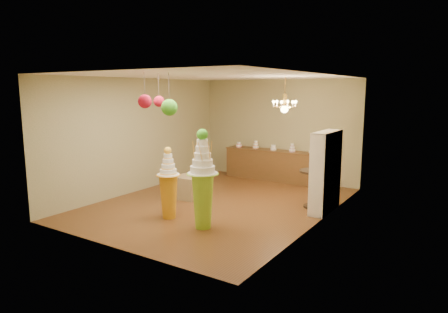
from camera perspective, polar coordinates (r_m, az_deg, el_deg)
The scene contains 17 objects.
floor at distance 9.65m, azimuth -0.82°, elevation -6.70°, with size 6.50×6.50×0.00m, color #573317.
ceiling at distance 9.27m, azimuth -0.86°, elevation 11.40°, with size 6.50×6.50×0.00m, color white.
wall_back at distance 12.16m, azimuth 7.71°, elevation 3.78°, with size 5.00×0.04×3.00m, color #979267.
wall_front at distance 6.91m, azimuth -15.97°, elevation -0.79°, with size 5.00×0.04×3.00m, color #979267.
wall_left at distance 10.92m, azimuth -11.83°, elevation 3.03°, with size 0.04×6.50×3.00m, color #979267.
wall_right at distance 8.23m, azimuth 13.79°, elevation 0.91°, with size 0.04×6.50×3.00m, color #979267.
pedestal_green at distance 7.78m, azimuth -3.05°, elevation -4.49°, with size 0.65×0.65×1.96m.
pedestal_orange at distance 8.52m, azimuth -7.92°, elevation -4.75°, with size 0.49×0.49×1.52m.
burlap_riser at distance 10.09m, azimuth -5.16°, elevation -4.36°, with size 0.62×0.62×0.56m, color olive.
sideboard at distance 12.06m, azimuth 7.04°, elevation -1.16°, with size 3.04×0.54×1.16m.
shelving_unit at distance 9.13m, azimuth 14.34°, elevation -2.10°, with size 0.33×1.20×1.80m.
round_table at distance 9.41m, azimuth 12.75°, elevation -3.79°, with size 0.85×0.85×0.88m.
vase at distance 9.33m, azimuth 12.85°, elevation -1.30°, with size 0.20×0.20×0.21m, color beige.
pom_red_left at distance 7.38m, azimuth -11.24°, elevation 7.73°, with size 0.25×0.25×0.64m.
pom_green_mid at distance 7.43m, azimuth -7.81°, elevation 6.96°, with size 0.30×0.30×0.78m.
pom_red_right at distance 7.83m, azimuth -9.27°, elevation 7.78°, with size 0.21×0.21×0.63m.
chandelier at distance 9.45m, azimuth 8.64°, elevation 7.03°, with size 0.78×0.78×0.85m.
Camera 1 is at (5.15, -7.71, 2.69)m, focal length 32.00 mm.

